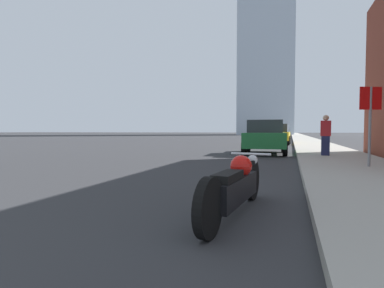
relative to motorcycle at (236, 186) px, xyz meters
name	(u,v)px	position (x,y,z in m)	size (l,w,h in m)	color
sidewalk	(305,139)	(2.35, 35.10, -0.30)	(2.84, 240.00, 0.15)	#9E998E
distant_tower	(268,6)	(-6.01, 86.27, 36.75)	(15.19, 15.19, 74.26)	silver
motorcycle	(236,186)	(0.00, 0.00, 0.00)	(0.62, 2.53, 0.76)	black
parked_car_green	(265,137)	(-0.48, 10.79, 0.43)	(2.11, 4.00, 1.60)	#1E6B33
parked_car_yellow	(278,134)	(-0.32, 21.31, 0.46)	(2.05, 4.23, 1.65)	gold
stop_sign	(370,112)	(2.67, 5.12, 1.21)	(0.57, 0.26, 2.11)	slate
pedestrian	(326,135)	(1.96, 8.67, 0.56)	(0.36, 0.22, 1.56)	#1E2347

